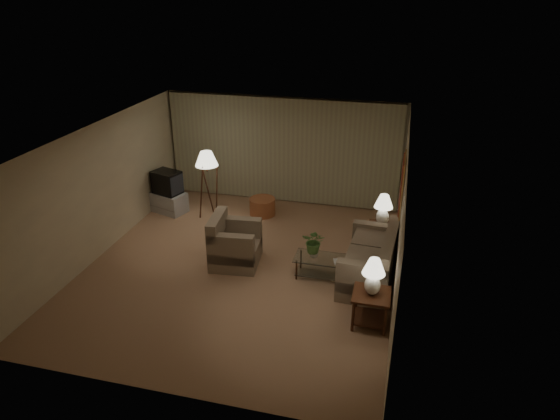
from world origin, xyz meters
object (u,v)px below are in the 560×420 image
at_px(ottoman, 262,206).
at_px(crt_tv, 167,182).
at_px(side_table_near, 371,303).
at_px(vase, 314,253).
at_px(side_table_far, 381,233).
at_px(coffee_table, 321,264).
at_px(floor_lamp, 208,183).
at_px(table_lamp_near, 373,274).
at_px(table_lamp_far, 383,207).
at_px(armchair, 235,245).
at_px(sofa, 369,262).
at_px(tv_cabinet, 169,202).

bearing_deg(ottoman, crt_tv, -170.16).
relative_size(side_table_near, vase, 3.58).
bearing_deg(vase, side_table_far, 48.73).
bearing_deg(coffee_table, floor_lamp, 146.76).
height_order(side_table_far, vase, side_table_far).
bearing_deg(table_lamp_near, table_lamp_far, 90.00).
relative_size(table_lamp_far, ottoman, 1.07).
height_order(floor_lamp, vase, floor_lamp).
xyz_separation_m(side_table_near, table_lamp_near, (-0.00, 0.00, 0.56)).
height_order(armchair, table_lamp_near, table_lamp_near).
xyz_separation_m(table_lamp_near, crt_tv, (-5.20, 3.31, -0.20)).
bearing_deg(table_lamp_far, armchair, -155.83).
bearing_deg(side_table_near, side_table_far, 90.00).
bearing_deg(floor_lamp, armchair, -55.59).
height_order(armchair, coffee_table, armchair).
bearing_deg(sofa, side_table_far, 177.17).
distance_m(side_table_far, table_lamp_near, 2.66).
bearing_deg(tv_cabinet, sofa, -3.32).
relative_size(side_table_far, coffee_table, 0.59).
height_order(sofa, crt_tv, crt_tv).
distance_m(table_lamp_near, coffee_table, 1.77).
distance_m(sofa, coffee_table, 0.90).
bearing_deg(tv_cabinet, side_table_near, -14.59).
xyz_separation_m(side_table_near, floor_lamp, (-4.12, 3.27, 0.45)).
bearing_deg(vase, coffee_table, 0.00).
xyz_separation_m(armchair, side_table_near, (2.80, -1.34, 0.01)).
height_order(side_table_near, tv_cabinet, side_table_near).
bearing_deg(armchair, sofa, -95.61).
xyz_separation_m(sofa, coffee_table, (-0.88, -0.10, -0.13)).
bearing_deg(ottoman, table_lamp_far, -20.74).
bearing_deg(coffee_table, table_lamp_near, -50.38).
bearing_deg(coffee_table, table_lamp_far, 52.53).
bearing_deg(sofa, vase, -80.47).
xyz_separation_m(table_lamp_near, tv_cabinet, (-5.20, 3.31, -0.73)).
bearing_deg(side_table_far, floor_lamp, 170.75).
distance_m(side_table_near, side_table_far, 2.60).
distance_m(side_table_near, coffee_table, 1.63).
xyz_separation_m(side_table_far, vase, (-1.18, -1.35, 0.09)).
distance_m(side_table_near, table_lamp_far, 2.66).
relative_size(floor_lamp, vase, 9.68).
bearing_deg(side_table_near, vase, 133.46).
height_order(armchair, vase, armchair).
bearing_deg(crt_tv, coffee_table, -8.42).
height_order(tv_cabinet, floor_lamp, floor_lamp).
bearing_deg(side_table_near, armchair, 154.33).
relative_size(armchair, vase, 6.77).
bearing_deg(side_table_far, sofa, -96.84).
height_order(side_table_far, ottoman, side_table_far).
bearing_deg(floor_lamp, crt_tv, 178.14).
xyz_separation_m(sofa, tv_cabinet, (-5.05, 1.96, -0.15)).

